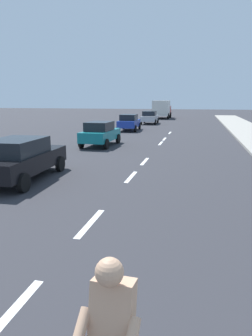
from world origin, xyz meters
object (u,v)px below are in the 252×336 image
parked_car_black (20,158)px  parked_car_blue (129,122)px  parked_car_teal (100,133)px  parked_car_silver (150,117)px  delivery_truck (162,109)px

parked_car_black → parked_car_blue: same height
parked_car_black → parked_car_teal: (0.26, 8.85, -0.01)m
parked_car_blue → parked_car_silver: bearing=83.3°
parked_car_black → parked_car_teal: same height
parked_car_black → parked_car_blue: bearing=87.9°
parked_car_silver → parked_car_teal: bearing=-92.2°
parked_car_teal → parked_car_black: bearing=-90.7°
parked_car_black → delivery_truck: (0.68, 39.01, 0.66)m
parked_car_black → delivery_truck: bearing=86.6°
parked_car_black → parked_car_blue: (-0.11, 18.92, -0.00)m
delivery_truck → parked_car_teal: bearing=-91.1°
parked_car_teal → parked_car_blue: same height
parked_car_black → parked_car_teal: 8.85m
parked_car_black → parked_car_silver: (0.54, 27.58, -0.00)m
parked_car_teal → delivery_truck: delivery_truck is taller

